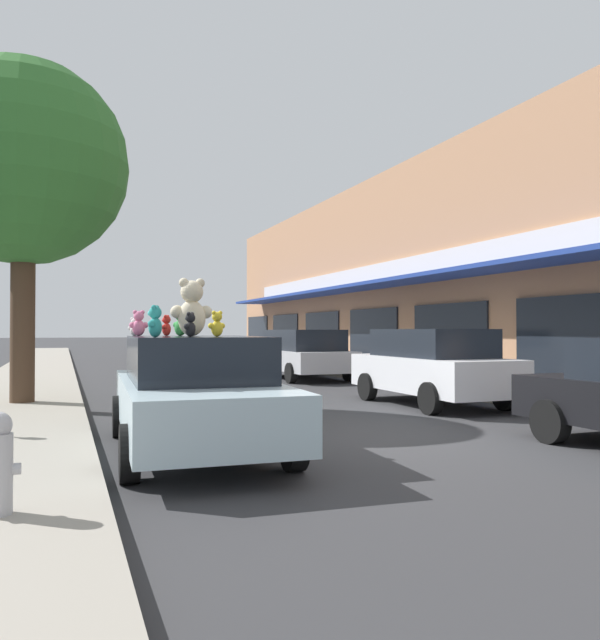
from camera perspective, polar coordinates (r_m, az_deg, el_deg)
ground_plane at (r=9.41m, az=7.98°, el=-10.54°), size 260.00×260.00×0.00m
storefront_row at (r=26.91m, az=24.39°, el=3.80°), size 17.40×40.44×7.51m
plush_art_car at (r=8.22m, az=-9.59°, el=-6.46°), size 2.14×4.75×1.49m
teddy_bear_giant at (r=8.51m, az=-9.87°, el=1.07°), size 0.57×0.35×0.78m
teddy_bear_red at (r=9.02m, az=-12.12°, el=-0.51°), size 0.18×0.22×0.30m
teddy_bear_yellow at (r=7.81m, az=-7.60°, el=-0.38°), size 0.24×0.17×0.32m
teddy_bear_black at (r=7.53m, az=-10.00°, el=-0.44°), size 0.19×0.21×0.30m
teddy_bear_pink at (r=8.95m, az=-14.53°, el=-0.31°), size 0.27×0.17×0.36m
teddy_bear_teal at (r=7.07m, az=-13.12°, el=-0.16°), size 0.21×0.27×0.36m
teddy_bear_white at (r=9.14m, az=-14.89°, el=-0.62°), size 0.20×0.14×0.26m
teddy_bear_green at (r=8.75m, az=-10.88°, el=-0.29°), size 0.24×0.26×0.37m
parked_car_far_center at (r=13.38m, az=11.93°, el=-4.04°), size 1.89×4.14×1.59m
parked_car_far_right at (r=20.03m, az=0.33°, el=-3.00°), size 2.09×4.53×1.58m
street_tree at (r=13.85m, az=-23.94°, el=12.90°), size 4.06×4.06×6.77m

